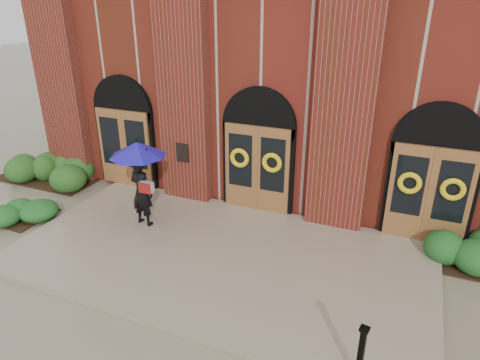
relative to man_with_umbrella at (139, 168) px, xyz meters
The scene contains 7 objects.
ground 3.16m from the man_with_umbrella, 15.71° to the right, with size 90.00×90.00×0.00m, color gray.
landing 3.09m from the man_with_umbrella, 12.48° to the right, with size 10.00×5.30×0.15m, color gray.
church_building 8.63m from the man_with_umbrella, 72.77° to the left, with size 16.20×12.53×7.00m.
man_with_umbrella is the anchor object (origin of this frame).
metal_post 6.97m from the man_with_umbrella, 26.31° to the right, with size 0.17×0.17×1.09m.
hedge_wall_left 5.49m from the man_with_umbrella, 163.65° to the left, with size 3.23×1.29×0.83m, color #234E1A.
hedge_front_left 4.13m from the man_with_umbrella, 167.68° to the right, with size 1.48×1.27×0.53m, color #1C521E.
Camera 1 is at (3.87, -7.77, 5.94)m, focal length 32.00 mm.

